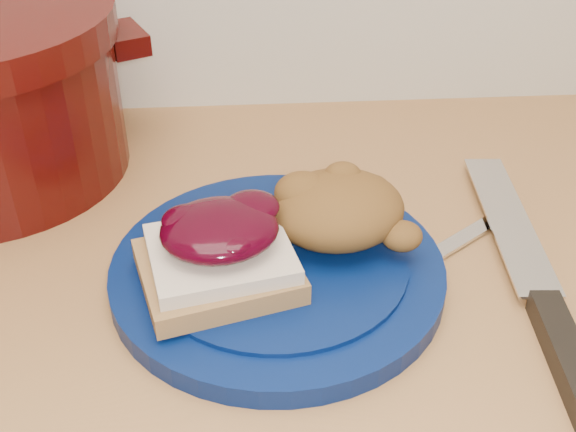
{
  "coord_description": "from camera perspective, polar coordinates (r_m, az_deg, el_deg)",
  "views": [
    {
      "loc": [
        0.01,
        1.02,
        1.29
      ],
      "look_at": [
        0.04,
        1.49,
        0.95
      ],
      "focal_mm": 45.0,
      "sensor_mm": 36.0,
      "label": 1
    }
  ],
  "objects": [
    {
      "name": "plate",
      "position": [
        0.59,
        -0.84,
        -4.4
      ],
      "size": [
        0.31,
        0.31,
        0.02
      ],
      "primitive_type": "cylinder",
      "rotation": [
        0.0,
        0.0,
        0.16
      ],
      "color": "#051648",
      "rests_on": "wood_countertop"
    },
    {
      "name": "sandwich",
      "position": [
        0.55,
        -5.47,
        -2.81
      ],
      "size": [
        0.14,
        0.13,
        0.06
      ],
      "rotation": [
        0.0,
        0.0,
        0.16
      ],
      "color": "olive",
      "rests_on": "plate"
    },
    {
      "name": "stuffing_mound",
      "position": [
        0.59,
        3.97,
        0.53
      ],
      "size": [
        0.12,
        0.11,
        0.06
      ],
      "primitive_type": "ellipsoid",
      "rotation": [
        0.0,
        0.0,
        0.16
      ],
      "color": "brown",
      "rests_on": "plate"
    },
    {
      "name": "chef_knife",
      "position": [
        0.59,
        19.93,
        -7.34
      ],
      "size": [
        0.05,
        0.34,
        0.02
      ],
      "rotation": [
        0.0,
        0.0,
        1.5
      ],
      "color": "black",
      "rests_on": "wood_countertop"
    },
    {
      "name": "butter_knife",
      "position": [
        0.64,
        12.28,
        -2.56
      ],
      "size": [
        0.16,
        0.12,
        0.0
      ],
      "primitive_type": "cube",
      "rotation": [
        0.0,
        0.0,
        0.62
      ],
      "color": "silver",
      "rests_on": "wood_countertop"
    }
  ]
}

